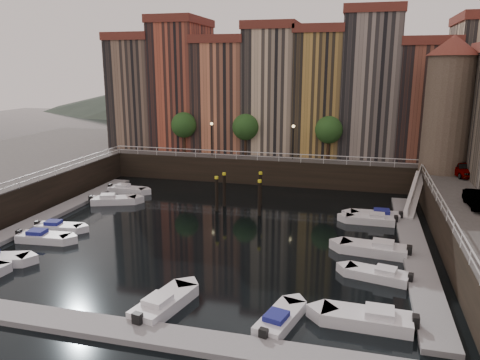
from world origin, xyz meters
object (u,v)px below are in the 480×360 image
(boat_left_2, at_px, (58,227))
(car_b, at_px, (478,201))
(gangway, at_px, (415,192))
(mooring_pilings, at_px, (240,193))
(boat_left_1, at_px, (43,237))
(corner_tower, at_px, (448,103))
(car_a, at_px, (461,170))

(boat_left_2, height_order, car_b, car_b)
(gangway, xyz_separation_m, mooring_pilings, (-16.59, -3.96, -0.27))
(mooring_pilings, bearing_deg, boat_left_1, -136.48)
(boat_left_1, distance_m, boat_left_2, 2.55)
(gangway, bearing_deg, boat_left_2, -155.13)
(corner_tower, height_order, gangway, corner_tower)
(car_a, bearing_deg, boat_left_1, -166.94)
(gangway, distance_m, boat_left_2, 33.27)
(gangway, relative_size, mooring_pilings, 1.77)
(boat_left_1, bearing_deg, mooring_pilings, 38.25)
(boat_left_1, distance_m, car_b, 34.55)
(corner_tower, bearing_deg, boat_left_1, -147.28)
(car_b, bearing_deg, boat_left_2, -173.92)
(car_b, bearing_deg, car_a, 82.79)
(car_b, bearing_deg, corner_tower, 90.30)
(mooring_pilings, bearing_deg, corner_tower, 23.47)
(corner_tower, bearing_deg, car_a, -44.97)
(car_a, bearing_deg, gangway, -163.57)
(corner_tower, height_order, boat_left_1, corner_tower)
(gangway, bearing_deg, mooring_pilings, -166.56)
(mooring_pilings, distance_m, car_b, 20.86)
(mooring_pilings, relative_size, boat_left_2, 1.12)
(boat_left_2, distance_m, car_a, 38.69)
(corner_tower, relative_size, boat_left_2, 3.29)
(corner_tower, xyz_separation_m, mooring_pilings, (-19.49, -8.46, -8.54))
(mooring_pilings, height_order, car_b, car_b)
(mooring_pilings, height_order, boat_left_1, mooring_pilings)
(gangway, relative_size, boat_left_2, 1.98)
(gangway, height_order, car_a, car_a)
(gangway, distance_m, boat_left_1, 34.08)
(boat_left_2, bearing_deg, corner_tower, 22.37)
(corner_tower, relative_size, mooring_pilings, 2.94)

